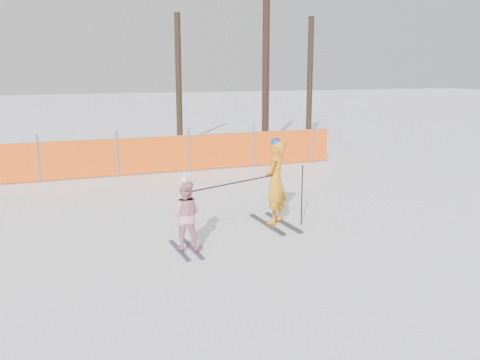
% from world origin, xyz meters
% --- Properties ---
extents(ground, '(120.00, 120.00, 0.00)m').
position_xyz_m(ground, '(0.00, 0.00, 0.00)').
color(ground, white).
rests_on(ground, ground).
extents(adult, '(0.67, 1.42, 1.64)m').
position_xyz_m(adult, '(0.88, 0.92, 0.82)').
color(adult, black).
rests_on(adult, ground).
extents(child, '(0.67, 1.05, 1.30)m').
position_xyz_m(child, '(-1.09, 0.13, 0.59)').
color(child, black).
rests_on(child, ground).
extents(ski_poles, '(2.33, 0.72, 1.13)m').
position_xyz_m(ski_poles, '(0.44, 0.60, 0.81)').
color(ski_poles, black).
rests_on(ski_poles, ground).
extents(safety_fence, '(16.56, 0.06, 1.25)m').
position_xyz_m(safety_fence, '(-2.79, 6.65, 0.56)').
color(safety_fence, '#595960').
rests_on(safety_fence, ground).
extents(tree_trunks, '(5.44, 2.47, 6.51)m').
position_xyz_m(tree_trunks, '(4.95, 11.19, 2.82)').
color(tree_trunks, black).
rests_on(tree_trunks, ground).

